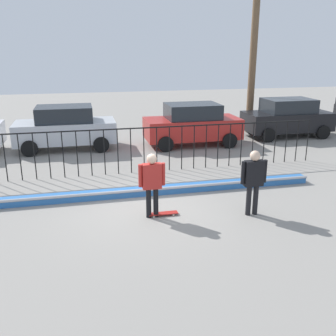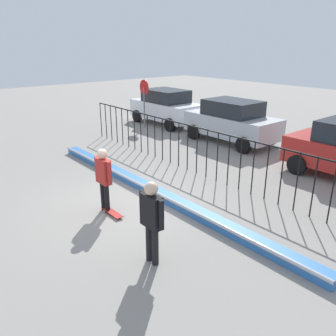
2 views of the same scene
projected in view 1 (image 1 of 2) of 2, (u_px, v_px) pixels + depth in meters
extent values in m
plane|color=gray|center=(148.00, 209.00, 10.75)|extent=(60.00, 60.00, 0.00)
cube|color=#2D6BB7|center=(141.00, 191.00, 11.74)|extent=(11.00, 0.36, 0.22)
cylinder|color=#B2B2B7|center=(142.00, 190.00, 11.54)|extent=(11.00, 0.09, 0.09)
cylinder|color=black|center=(5.00, 158.00, 12.72)|extent=(0.04, 0.04, 1.64)
cylinder|color=black|center=(20.00, 157.00, 12.82)|extent=(0.04, 0.04, 1.64)
cylinder|color=black|center=(34.00, 156.00, 12.92)|extent=(0.04, 0.04, 1.64)
cylinder|color=black|center=(49.00, 155.00, 13.02)|extent=(0.04, 0.04, 1.64)
cylinder|color=black|center=(63.00, 155.00, 13.12)|extent=(0.04, 0.04, 1.64)
cylinder|color=black|center=(77.00, 154.00, 13.22)|extent=(0.04, 0.04, 1.64)
cylinder|color=black|center=(91.00, 153.00, 13.32)|extent=(0.04, 0.04, 1.64)
cylinder|color=black|center=(104.00, 152.00, 13.42)|extent=(0.04, 0.04, 1.64)
cylinder|color=black|center=(118.00, 151.00, 13.52)|extent=(0.04, 0.04, 1.64)
cylinder|color=black|center=(131.00, 151.00, 13.62)|extent=(0.04, 0.04, 1.64)
cylinder|color=black|center=(144.00, 150.00, 13.72)|extent=(0.04, 0.04, 1.64)
cylinder|color=black|center=(157.00, 149.00, 13.82)|extent=(0.04, 0.04, 1.64)
cylinder|color=black|center=(169.00, 148.00, 13.92)|extent=(0.04, 0.04, 1.64)
cylinder|color=black|center=(182.00, 148.00, 14.02)|extent=(0.04, 0.04, 1.64)
cylinder|color=black|center=(194.00, 147.00, 14.12)|extent=(0.04, 0.04, 1.64)
cylinder|color=black|center=(206.00, 146.00, 14.22)|extent=(0.04, 0.04, 1.64)
cylinder|color=black|center=(218.00, 146.00, 14.32)|extent=(0.04, 0.04, 1.64)
cylinder|color=black|center=(230.00, 145.00, 14.42)|extent=(0.04, 0.04, 1.64)
cylinder|color=black|center=(241.00, 144.00, 14.52)|extent=(0.04, 0.04, 1.64)
cylinder|color=black|center=(253.00, 144.00, 14.62)|extent=(0.04, 0.04, 1.64)
cylinder|color=black|center=(264.00, 143.00, 14.72)|extent=(0.04, 0.04, 1.64)
cylinder|color=black|center=(275.00, 142.00, 14.82)|extent=(0.04, 0.04, 1.64)
cylinder|color=black|center=(286.00, 142.00, 14.92)|extent=(0.04, 0.04, 1.64)
cylinder|color=black|center=(297.00, 141.00, 15.02)|extent=(0.04, 0.04, 1.64)
cylinder|color=black|center=(308.00, 140.00, 15.12)|extent=(0.04, 0.04, 1.64)
cube|color=black|center=(130.00, 129.00, 13.38)|extent=(14.00, 0.04, 0.04)
cylinder|color=black|center=(149.00, 203.00, 10.11)|extent=(0.14, 0.14, 0.81)
cylinder|color=black|center=(156.00, 202.00, 10.15)|extent=(0.14, 0.14, 0.81)
cube|color=#B22823|center=(152.00, 176.00, 9.91)|extent=(0.49, 0.21, 0.67)
sphere|color=beige|center=(152.00, 159.00, 9.77)|extent=(0.26, 0.26, 0.26)
cylinder|color=#B22823|center=(140.00, 176.00, 9.83)|extent=(0.11, 0.11, 0.60)
cylinder|color=#B22823|center=(163.00, 174.00, 9.96)|extent=(0.11, 0.11, 0.60)
cube|color=#A51E19|center=(163.00, 213.00, 10.31)|extent=(0.80, 0.20, 0.02)
cylinder|color=silver|center=(172.00, 212.00, 10.45)|extent=(0.05, 0.03, 0.05)
cylinder|color=silver|center=(173.00, 215.00, 10.31)|extent=(0.05, 0.03, 0.05)
cylinder|color=silver|center=(153.00, 214.00, 10.33)|extent=(0.05, 0.03, 0.05)
cylinder|color=silver|center=(154.00, 217.00, 10.19)|extent=(0.05, 0.03, 0.05)
cylinder|color=black|center=(249.00, 200.00, 10.26)|extent=(0.14, 0.14, 0.83)
cylinder|color=black|center=(255.00, 200.00, 10.30)|extent=(0.14, 0.14, 0.83)
cube|color=black|center=(254.00, 173.00, 10.05)|extent=(0.50, 0.22, 0.68)
sphere|color=beige|center=(255.00, 156.00, 9.91)|extent=(0.27, 0.27, 0.27)
cylinder|color=black|center=(243.00, 173.00, 9.98)|extent=(0.11, 0.11, 0.61)
cylinder|color=black|center=(265.00, 171.00, 10.11)|extent=(0.11, 0.11, 0.61)
cube|color=#B7BABF|center=(66.00, 131.00, 16.89)|extent=(4.30, 1.90, 0.90)
cube|color=#1E2328|center=(64.00, 114.00, 16.65)|extent=(2.37, 1.71, 0.66)
cylinder|color=black|center=(99.00, 135.00, 18.22)|extent=(0.68, 0.22, 0.68)
cylinder|color=black|center=(101.00, 145.00, 16.45)|extent=(0.68, 0.22, 0.68)
cylinder|color=black|center=(34.00, 138.00, 17.59)|extent=(0.68, 0.22, 0.68)
cylinder|color=black|center=(30.00, 149.00, 15.83)|extent=(0.68, 0.22, 0.68)
cube|color=#B2231E|center=(192.00, 128.00, 17.60)|extent=(4.30, 1.90, 0.90)
cube|color=#1E2328|center=(193.00, 111.00, 17.37)|extent=(2.37, 1.71, 0.66)
cylinder|color=black|center=(215.00, 132.00, 18.93)|extent=(0.68, 0.22, 0.68)
cylinder|color=black|center=(229.00, 141.00, 17.17)|extent=(0.68, 0.22, 0.68)
cylinder|color=black|center=(157.00, 135.00, 18.31)|extent=(0.68, 0.22, 0.68)
cylinder|color=black|center=(166.00, 144.00, 16.54)|extent=(0.68, 0.22, 0.68)
cube|color=black|center=(287.00, 121.00, 19.30)|extent=(4.30, 1.90, 0.90)
cube|color=#1E2328|center=(288.00, 105.00, 19.06)|extent=(2.36, 1.71, 0.66)
cylinder|color=black|center=(302.00, 125.00, 20.63)|extent=(0.68, 0.22, 0.68)
cylinder|color=black|center=(323.00, 132.00, 18.86)|extent=(0.68, 0.22, 0.68)
cylinder|color=black|center=(251.00, 127.00, 20.00)|extent=(0.68, 0.22, 0.68)
cylinder|color=black|center=(268.00, 135.00, 18.23)|extent=(0.68, 0.22, 0.68)
cylinder|color=brown|center=(253.00, 57.00, 19.45)|extent=(0.36, 0.36, 7.67)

